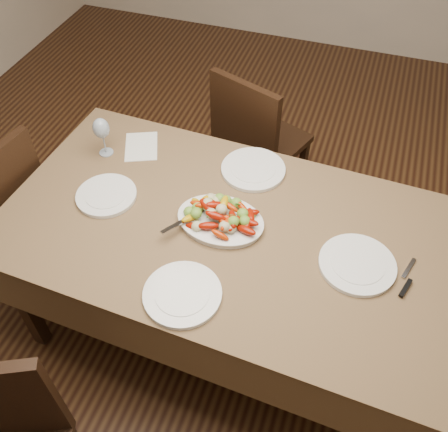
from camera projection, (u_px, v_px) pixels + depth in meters
name	position (u px, v px, depth m)	size (l,w,h in m)	color
floor	(222.00, 317.00, 2.61)	(6.00, 6.00, 0.00)	#392111
dining_table	(224.00, 280.00, 2.31)	(1.84, 1.04, 0.76)	brown
chair_far	(263.00, 141.00, 2.85)	(0.42, 0.42, 0.95)	black
serving_platter	(221.00, 222.00, 2.03)	(0.35, 0.26, 0.02)	white
roasted_vegetables	(220.00, 212.00, 1.99)	(0.29, 0.19, 0.09)	#800F02
serving_spoon	(202.00, 218.00, 2.00)	(0.28, 0.06, 0.03)	#9EA0A8
plate_left	(106.00, 196.00, 2.14)	(0.26, 0.26, 0.02)	white
plate_right	(357.00, 264.00, 1.89)	(0.29, 0.29, 0.02)	white
plate_far	(253.00, 169.00, 2.25)	(0.29, 0.29, 0.02)	white
plate_near	(182.00, 294.00, 1.80)	(0.29, 0.29, 0.02)	white
wine_glass	(103.00, 136.00, 2.27)	(0.08, 0.08, 0.20)	#8C99A5
menu_card	(141.00, 146.00, 2.37)	(0.15, 0.21, 0.00)	silver
table_knife	(407.00, 279.00, 1.85)	(0.02, 0.20, 0.01)	#9EA0A8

